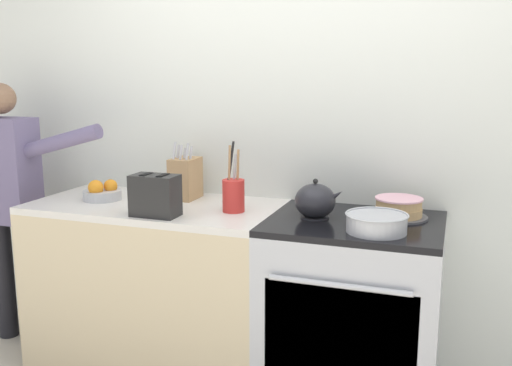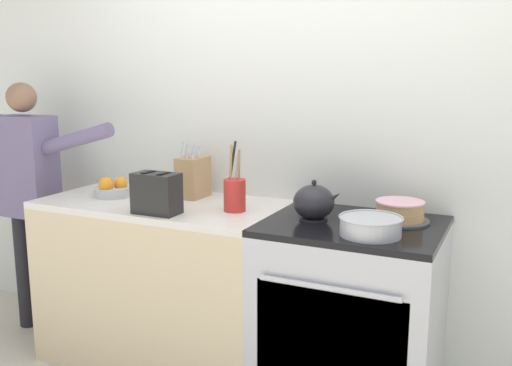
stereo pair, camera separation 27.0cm
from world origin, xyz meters
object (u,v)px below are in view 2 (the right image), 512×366
object	(u,v)px
utensil_crock	(235,194)
fruit_bowl	(113,189)
layer_cake	(400,212)
mixing_bowl	(371,226)
toaster	(157,193)
tea_kettle	(314,202)
knife_block	(193,177)
stove_range	(350,316)
person_baker	(29,187)

from	to	relation	value
utensil_crock	fruit_bowl	xyz separation A→B (m)	(-0.75, 0.01, -0.05)
utensil_crock	layer_cake	bearing A→B (deg)	10.28
mixing_bowl	toaster	size ratio (longest dim) A/B	1.13
tea_kettle	knife_block	bearing A→B (deg)	167.14
tea_kettle	layer_cake	bearing A→B (deg)	19.36
stove_range	knife_block	size ratio (longest dim) A/B	2.89
tea_kettle	fruit_bowl	xyz separation A→B (m)	(-1.16, -0.00, -0.04)
layer_cake	utensil_crock	world-z (taller)	utensil_crock
stove_range	layer_cake	xyz separation A→B (m)	(0.18, 0.12, 0.49)
mixing_bowl	knife_block	world-z (taller)	knife_block
toaster	person_baker	xyz separation A→B (m)	(-1.07, 0.22, -0.10)
stove_range	toaster	world-z (taller)	toaster
stove_range	fruit_bowl	world-z (taller)	fruit_bowl
toaster	mixing_bowl	bearing A→B (deg)	3.55
tea_kettle	person_baker	world-z (taller)	person_baker
fruit_bowl	person_baker	bearing A→B (deg)	179.30
toaster	fruit_bowl	bearing A→B (deg)	154.28
stove_range	utensil_crock	xyz separation A→B (m)	(-0.59, -0.02, 0.53)
mixing_bowl	utensil_crock	distance (m)	0.72
layer_cake	mixing_bowl	size ratio (longest dim) A/B	1.01
mixing_bowl	utensil_crock	bearing A→B (deg)	168.69
toaster	person_baker	bearing A→B (deg)	168.41
stove_range	knife_block	distance (m)	1.10
mixing_bowl	person_baker	bearing A→B (deg)	175.73
utensil_crock	fruit_bowl	distance (m)	0.75
utensil_crock	person_baker	size ratio (longest dim) A/B	0.23
person_baker	knife_block	bearing A→B (deg)	-3.13
fruit_bowl	person_baker	world-z (taller)	person_baker
mixing_bowl	knife_block	distance (m)	1.11
fruit_bowl	person_baker	distance (m)	0.63
knife_block	toaster	world-z (taller)	knife_block
knife_block	fruit_bowl	world-z (taller)	knife_block
tea_kettle	person_baker	size ratio (longest dim) A/B	0.15
mixing_bowl	fruit_bowl	size ratio (longest dim) A/B	1.33
stove_range	utensil_crock	bearing A→B (deg)	-177.81
layer_cake	tea_kettle	bearing A→B (deg)	-160.64
layer_cake	person_baker	distance (m)	2.16
fruit_bowl	toaster	world-z (taller)	toaster
knife_block	utensil_crock	world-z (taller)	utensil_crock
stove_range	mixing_bowl	size ratio (longest dim) A/B	3.35
person_baker	utensil_crock	bearing A→B (deg)	-13.04
layer_cake	fruit_bowl	bearing A→B (deg)	-175.01
layer_cake	utensil_crock	xyz separation A→B (m)	(-0.77, -0.14, 0.04)
stove_range	layer_cake	size ratio (longest dim) A/B	3.33
layer_cake	knife_block	bearing A→B (deg)	177.74
fruit_bowl	toaster	distance (m)	0.49
layer_cake	knife_block	size ratio (longest dim) A/B	0.87
toaster	tea_kettle	bearing A→B (deg)	16.75
knife_block	person_baker	xyz separation A→B (m)	(-1.03, -0.17, -0.11)
fruit_bowl	toaster	xyz separation A→B (m)	(0.44, -0.21, 0.06)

